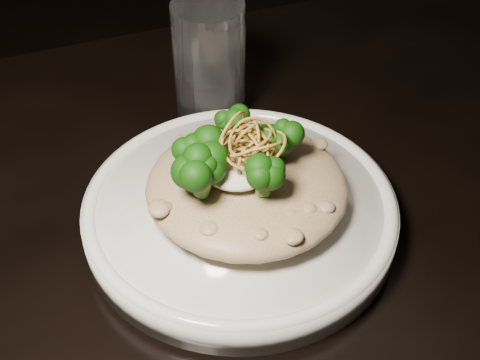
# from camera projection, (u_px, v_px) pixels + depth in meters

# --- Properties ---
(table) EXTENTS (1.10, 0.80, 0.75)m
(table) POSITION_uv_depth(u_px,v_px,m) (279.00, 295.00, 0.65)
(table) COLOR black
(table) RESTS_ON ground
(plate) EXTENTS (0.28, 0.28, 0.03)m
(plate) POSITION_uv_depth(u_px,v_px,m) (240.00, 214.00, 0.60)
(plate) COLOR silver
(plate) RESTS_ON table
(risotto) EXTENTS (0.18, 0.18, 0.04)m
(risotto) POSITION_uv_depth(u_px,v_px,m) (247.00, 186.00, 0.58)
(risotto) COLOR brown
(risotto) RESTS_ON plate
(broccoli) EXTENTS (0.14, 0.14, 0.05)m
(broccoli) POSITION_uv_depth(u_px,v_px,m) (241.00, 146.00, 0.55)
(broccoli) COLOR black
(broccoli) RESTS_ON risotto
(cheese) EXTENTS (0.06, 0.06, 0.02)m
(cheese) POSITION_uv_depth(u_px,v_px,m) (237.00, 167.00, 0.55)
(cheese) COLOR white
(cheese) RESTS_ON risotto
(shallots) EXTENTS (0.05, 0.05, 0.03)m
(shallots) POSITION_uv_depth(u_px,v_px,m) (248.00, 140.00, 0.54)
(shallots) COLOR brown
(shallots) RESTS_ON cheese
(drinking_glass) EXTENTS (0.10, 0.10, 0.13)m
(drinking_glass) POSITION_uv_depth(u_px,v_px,m) (209.00, 63.00, 0.69)
(drinking_glass) COLOR white
(drinking_glass) RESTS_ON table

